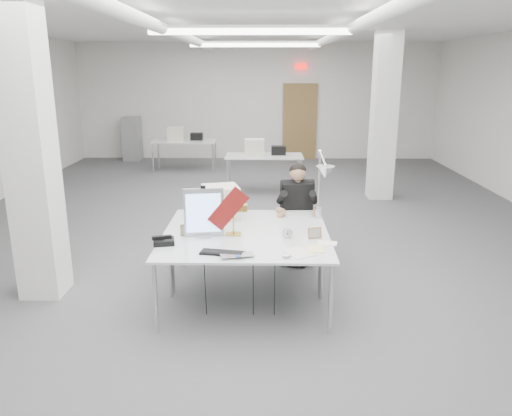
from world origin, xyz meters
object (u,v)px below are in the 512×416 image
Objects in this scene: office_chair at (296,221)px; bankers_lamp at (233,218)px; seated_person at (297,197)px; desk_phone at (164,241)px; beige_monitor at (221,202)px; desk_main at (244,248)px; architect_lamp at (321,188)px; laptop at (238,258)px; monitor at (204,213)px.

bankers_lamp is (-0.75, -1.13, 0.38)m from office_chair.
seated_person is at bearing -96.83° from office_chair.
desk_phone is at bearing -157.28° from bankers_lamp.
seated_person reaches higher than beige_monitor.
bankers_lamp is (-0.75, -1.08, 0.04)m from seated_person.
desk_main is 2.11× the size of architect_lamp.
desk_main is 0.44m from bankers_lamp.
seated_person is 2.64× the size of bankers_lamp.
seated_person is 3.12× the size of laptop.
monitor is at bearing -140.32° from seated_person.
beige_monitor reaches higher than bankers_lamp.
beige_monitor reaches higher than desk_phone.
architect_lamp reaches higher than office_chair.
laptop is at bearing -39.26° from desk_phone.
laptop is 0.38× the size of architect_lamp.
architect_lamp reaches higher than monitor.
office_chair is at bearing 67.28° from desk_main.
beige_monitor is at bearing 71.83° from monitor.
monitor is 0.81m from laptop.
laptop is 0.73m from bankers_lamp.
seated_person is 1.91× the size of monitor.
architect_lamp is at bearing 38.06° from laptop.
architect_lamp is (0.23, -0.71, 0.62)m from office_chair.
desk_main is 0.61m from monitor.
architect_lamp is at bearing 11.25° from desk_phone.
desk_main is 4.38× the size of beige_monitor.
desk_main is 0.83m from desk_phone.
desk_main is 5.61× the size of laptop.
desk_phone is (-0.78, 0.40, 0.01)m from laptop.
monitor reaches higher than desk_main.
desk_phone is at bearing -154.49° from monitor.
office_chair is 5.36× the size of desk_phone.
desk_phone is (-1.45, -1.38, -0.12)m from seated_person.
seated_person reaches higher than bankers_lamp.
bankers_lamp reaches higher than office_chair.
architect_lamp is at bearing 11.32° from monitor.
monitor is 1.38m from architect_lamp.
monitor is 0.32m from bankers_lamp.
architect_lamp is (0.23, -0.66, 0.28)m from seated_person.
desk_phone is at bearing -143.26° from seated_person.
monitor is 0.62× the size of architect_lamp.
laptop is (0.40, -0.66, -0.25)m from monitor.
desk_phone is 1.09m from beige_monitor.
monitor is at bearing -114.68° from beige_monitor.
architect_lamp is at bearing -25.80° from beige_monitor.
monitor is at bearing -139.08° from office_chair.
beige_monitor is (-0.32, 1.01, 0.21)m from desk_main.
laptop is at bearing -83.92° from bankers_lamp.
bankers_lamp is at bearing -88.22° from beige_monitor.
architect_lamp is (0.98, 0.41, 0.24)m from bankers_lamp.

